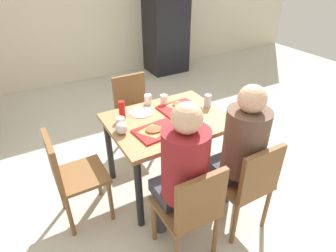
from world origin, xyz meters
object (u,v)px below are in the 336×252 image
paper_plate_center (141,112)px  foil_bundle (121,128)px  pizza_slice_a (154,130)px  condiment_bottle (122,110)px  plastic_cup_c (121,123)px  chair_left_end (69,173)px  pizza_slice_b (178,105)px  soda_can (208,101)px  person_in_red (182,169)px  plastic_cup_d (164,100)px  plastic_cup_a (148,100)px  tray_red_far (178,108)px  main_table (168,129)px  plastic_cup_b (192,131)px  chair_far_side (134,107)px  drink_fridge (166,20)px  person_in_brown_jacket (240,147)px  paper_plate_near_edge (197,125)px  tray_red_near (157,131)px  chair_near_left (192,208)px  chair_near_right (249,182)px

paper_plate_center → foil_bundle: (-0.29, -0.24, 0.05)m
pizza_slice_a → condiment_bottle: 0.39m
paper_plate_center → plastic_cup_c: plastic_cup_c is taller
chair_left_end → plastic_cup_c: (0.49, 0.06, 0.29)m
pizza_slice_b → foil_bundle: bearing=-165.4°
soda_can → foil_bundle: 0.89m
person_in_red → pizza_slice_b: person_in_red is taller
plastic_cup_c → foil_bundle: same height
plastic_cup_c → plastic_cup_d: 0.56m
chair_left_end → plastic_cup_c: chair_left_end is taller
pizza_slice_b → plastic_cup_a: plastic_cup_a is taller
plastic_cup_a → plastic_cup_c: bearing=-144.2°
tray_red_far → condiment_bottle: size_ratio=2.25×
main_table → plastic_cup_b: plastic_cup_b is taller
pizza_slice_b → plastic_cup_c: bearing=-172.0°
person_in_red → plastic_cup_b: person_in_red is taller
chair_far_side → foil_bundle: bearing=-118.8°
main_table → plastic_cup_a: plastic_cup_a is taller
plastic_cup_c → drink_fridge: bearing=54.3°
condiment_bottle → person_in_red: bearing=-84.8°
person_in_brown_jacket → plastic_cup_d: bearing=99.8°
plastic_cup_a → plastic_cup_d: (0.13, -0.08, 0.00)m
soda_can → drink_fridge: size_ratio=0.06×
soda_can → condiment_bottle: (-0.79, 0.20, 0.02)m
paper_plate_center → person_in_brown_jacket: bearing=-64.3°
paper_plate_center → drink_fridge: bearing=56.5°
main_table → plastic_cup_b: (0.03, -0.35, 0.16)m
person_in_brown_jacket → foil_bundle: bearing=138.4°
paper_plate_center → pizza_slice_b: size_ratio=1.03×
person_in_red → plastic_cup_d: 0.99m
person_in_red → pizza_slice_b: (0.46, 0.80, 0.02)m
plastic_cup_d → soda_can: soda_can is taller
paper_plate_near_edge → tray_red_far: bearing=85.7°
person_in_brown_jacket → pizza_slice_a: 0.70m
chair_left_end → condiment_bottle: size_ratio=5.36×
chair_left_end → plastic_cup_d: 1.09m
paper_plate_center → pizza_slice_a: 0.37m
chair_left_end → tray_red_near: size_ratio=2.38×
plastic_cup_b → drink_fridge: bearing=64.0°
pizza_slice_b → plastic_cup_c: plastic_cup_c is taller
tray_red_far → plastic_cup_c: 0.61m
person_in_brown_jacket → plastic_cup_c: bearing=133.8°
main_table → chair_near_left: bearing=-108.4°
plastic_cup_a → plastic_cup_c: (-0.39, -0.28, 0.00)m
main_table → person_in_brown_jacket: person_in_brown_jacket is taller
plastic_cup_c → chair_near_right: bearing=-51.3°
chair_left_end → pizza_slice_b: (1.11, 0.15, 0.26)m
person_in_red → paper_plate_center: person_in_red is taller
main_table → plastic_cup_b: 0.38m
main_table → chair_near_right: size_ratio=1.22×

